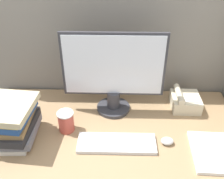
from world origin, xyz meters
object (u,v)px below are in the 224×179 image
(coffee_cup, at_px, (66,121))
(monitor, at_px, (114,74))
(keyboard, at_px, (117,143))
(book_stack, at_px, (12,122))
(desk_telephone, at_px, (185,101))
(mouse, at_px, (167,141))

(coffee_cup, bearing_deg, monitor, 37.85)
(keyboard, height_order, coffee_cup, coffee_cup)
(book_stack, distance_m, desk_telephone, 0.99)
(keyboard, relative_size, coffee_cup, 3.38)
(desk_telephone, bearing_deg, monitor, -176.54)
(book_stack, bearing_deg, keyboard, -3.76)
(coffee_cup, xyz_separation_m, book_stack, (-0.26, -0.07, 0.05))
(mouse, bearing_deg, keyboard, -176.61)
(mouse, height_order, desk_telephone, desk_telephone)
(monitor, bearing_deg, coffee_cup, -142.15)
(monitor, relative_size, mouse, 8.77)
(keyboard, xyz_separation_m, mouse, (0.26, 0.02, 0.01))
(book_stack, relative_size, desk_telephone, 1.62)
(mouse, height_order, book_stack, book_stack)
(keyboard, bearing_deg, mouse, 3.39)
(monitor, height_order, mouse, monitor)
(keyboard, relative_size, book_stack, 1.38)
(book_stack, height_order, desk_telephone, book_stack)
(mouse, distance_m, coffee_cup, 0.55)
(monitor, bearing_deg, desk_telephone, 3.46)
(monitor, distance_m, mouse, 0.46)
(keyboard, distance_m, coffee_cup, 0.30)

